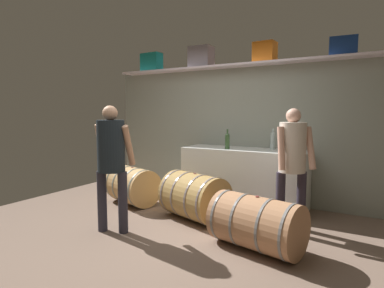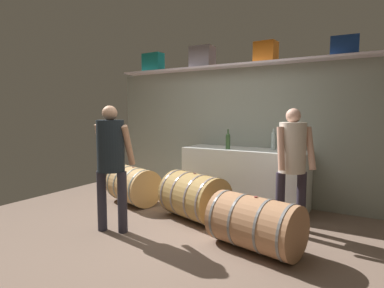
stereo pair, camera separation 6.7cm
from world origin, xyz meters
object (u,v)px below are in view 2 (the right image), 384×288
object	(u,v)px
toolcase_grey	(202,57)
wine_bottle_clear	(273,140)
toolcase_navy	(345,46)
visitor_tasting	(111,155)
toolcase_orange	(266,52)
winemaker_pouring	(292,157)
wine_bottle_green	(228,141)
wine_barrel_near	(195,196)
wine_glass	(291,146)
wine_barrel_far	(255,223)
work_cabinet	(244,177)
wine_barrel_flank	(134,185)
toolcase_teal	(153,63)

from	to	relation	value
toolcase_grey	wine_bottle_clear	xyz separation A→B (m)	(1.28, -0.11, -1.34)
toolcase_navy	visitor_tasting	size ratio (longest dim) A/B	0.23
toolcase_orange	winemaker_pouring	bearing A→B (deg)	-51.50
wine_bottle_green	wine_barrel_near	xyz separation A→B (m)	(-0.13, -0.78, -0.71)
wine_glass	wine_barrel_far	size ratio (longest dim) A/B	0.14
work_cabinet	wine_barrel_far	bearing A→B (deg)	-64.54
wine_bottle_clear	winemaker_pouring	bearing A→B (deg)	-60.43
wine_glass	visitor_tasting	world-z (taller)	visitor_tasting
toolcase_orange	visitor_tasting	distance (m)	2.77
visitor_tasting	work_cabinet	bearing A→B (deg)	45.24
wine_barrel_far	wine_bottle_clear	bearing A→B (deg)	112.39
wine_barrel_flank	toolcase_navy	bearing A→B (deg)	36.70
wine_barrel_far	wine_glass	bearing A→B (deg)	99.49
toolcase_navy	toolcase_teal	bearing A→B (deg)	176.50
toolcase_navy	wine_bottle_green	bearing A→B (deg)	-169.67
work_cabinet	wine_glass	distance (m)	0.96
wine_bottle_clear	toolcase_orange	bearing A→B (deg)	149.44
toolcase_orange	wine_barrel_flank	world-z (taller)	toolcase_orange
wine_bottle_green	visitor_tasting	distance (m)	1.85
toolcase_orange	wine_bottle_green	xyz separation A→B (m)	(-0.44, -0.37, -1.34)
toolcase_grey	wine_bottle_clear	world-z (taller)	toolcase_grey
wine_barrel_near	wine_barrel_far	size ratio (longest dim) A/B	0.96
visitor_tasting	wine_bottle_green	bearing A→B (deg)	48.73
visitor_tasting	wine_barrel_far	bearing A→B (deg)	-3.33
work_cabinet	wine_glass	world-z (taller)	wine_glass
visitor_tasting	wine_glass	bearing A→B (deg)	26.20
winemaker_pouring	toolcase_grey	bearing A→B (deg)	-65.42
toolcase_orange	wine_barrel_flank	distance (m)	2.91
wine_barrel_flank	work_cabinet	bearing A→B (deg)	44.11
wine_barrel_near	work_cabinet	bearing A→B (deg)	87.65
toolcase_navy	wine_barrel_near	bearing A→B (deg)	-148.61
wine_glass	toolcase_grey	bearing A→B (deg)	164.27
toolcase_navy	visitor_tasting	xyz separation A→B (m)	(-2.30, -2.05, -1.39)
work_cabinet	wine_bottle_green	size ratio (longest dim) A/B	6.24
wine_bottle_clear	winemaker_pouring	distance (m)	0.96
work_cabinet	winemaker_pouring	xyz separation A→B (m)	(0.88, -0.72, 0.47)
toolcase_navy	wine_bottle_green	distance (m)	2.04
wine_glass	wine_barrel_near	distance (m)	1.46
toolcase_teal	wine_barrel_flank	size ratio (longest dim) A/B	0.42
toolcase_grey	winemaker_pouring	size ratio (longest dim) A/B	0.25
toolcase_teal	toolcase_navy	world-z (taller)	toolcase_teal
winemaker_pouring	toolcase_navy	bearing A→B (deg)	-151.90
toolcase_teal	work_cabinet	xyz separation A→B (m)	(1.92, -0.22, -1.93)
wine_bottle_clear	wine_glass	world-z (taller)	wine_bottle_clear
wine_bottle_green	winemaker_pouring	xyz separation A→B (m)	(1.09, -0.56, -0.10)
wine_barrel_far	visitor_tasting	distance (m)	1.84
wine_barrel_far	winemaker_pouring	distance (m)	0.98
toolcase_orange	toolcase_navy	size ratio (longest dim) A/B	0.93
toolcase_grey	wine_barrel_flank	size ratio (longest dim) A/B	0.40
toolcase_teal	wine_barrel_far	xyz separation A→B (m)	(2.60, -1.66, -2.09)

